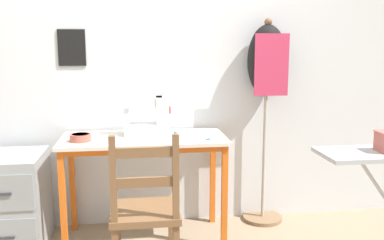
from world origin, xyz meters
TOP-DOWN VIEW (x-y plane):
  - wall_back at (-0.00, 0.60)m, footprint 10.00×0.06m
  - sewing_table at (0.00, 0.25)m, footprint 1.17×0.53m
  - sewing_machine at (0.04, 0.35)m, footprint 0.34×0.16m
  - fabric_bowl at (-0.43, 0.19)m, footprint 0.15×0.15m
  - scissors at (0.46, 0.14)m, footprint 0.10×0.10m
  - thread_spool_near_machine at (0.23, 0.27)m, footprint 0.03×0.03m
  - wooden_chair at (-0.01, -0.37)m, footprint 0.40×0.38m
  - filing_cabinet at (-0.90, 0.25)m, footprint 0.40×0.52m
  - dress_form at (0.96, 0.47)m, footprint 0.32×0.32m

SIDE VIEW (x-z plane):
  - filing_cabinet at x=-0.90m, z-range 0.00..0.68m
  - wooden_chair at x=-0.01m, z-range -0.02..0.93m
  - sewing_table at x=0.00m, z-range 0.29..1.06m
  - scissors at x=0.46m, z-range 0.77..0.78m
  - thread_spool_near_machine at x=0.23m, z-range 0.77..0.80m
  - fabric_bowl at x=-0.43m, z-range 0.77..0.82m
  - sewing_machine at x=0.04m, z-range 0.75..1.05m
  - dress_form at x=0.96m, z-range 0.38..2.01m
  - wall_back at x=0.00m, z-range 0.00..2.55m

